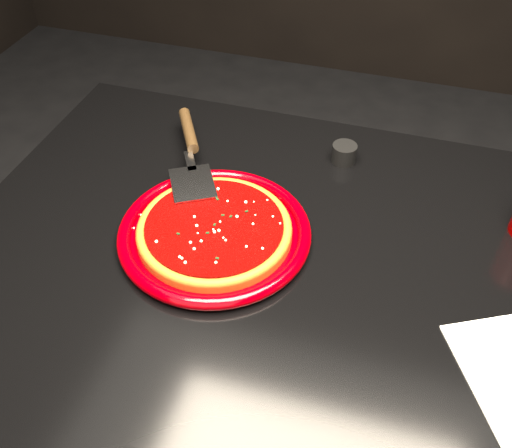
# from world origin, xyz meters

# --- Properties ---
(table) EXTENTS (1.20, 0.80, 0.75)m
(table) POSITION_xyz_m (0.00, 0.00, 0.38)
(table) COLOR black
(table) RESTS_ON floor
(plate) EXTENTS (0.34, 0.34, 0.02)m
(plate) POSITION_xyz_m (-0.19, 0.02, 0.76)
(plate) COLOR #700004
(plate) RESTS_ON table
(pizza_crust) EXTENTS (0.27, 0.27, 0.01)m
(pizza_crust) POSITION_xyz_m (-0.19, 0.02, 0.77)
(pizza_crust) COLOR brown
(pizza_crust) RESTS_ON plate
(pizza_crust_rim) EXTENTS (0.27, 0.27, 0.02)m
(pizza_crust_rim) POSITION_xyz_m (-0.19, 0.02, 0.77)
(pizza_crust_rim) COLOR brown
(pizza_crust_rim) RESTS_ON plate
(pizza_sauce) EXTENTS (0.24, 0.24, 0.01)m
(pizza_sauce) POSITION_xyz_m (-0.19, 0.02, 0.78)
(pizza_sauce) COLOR #6E0201
(pizza_sauce) RESTS_ON plate
(parmesan_dusting) EXTENTS (0.21, 0.21, 0.01)m
(parmesan_dusting) POSITION_xyz_m (-0.19, 0.02, 0.78)
(parmesan_dusting) COLOR beige
(parmesan_dusting) RESTS_ON plate
(basil_flecks) EXTENTS (0.19, 0.19, 0.00)m
(basil_flecks) POSITION_xyz_m (-0.19, 0.02, 0.78)
(basil_flecks) COLOR black
(basil_flecks) RESTS_ON plate
(pizza_server) EXTENTS (0.23, 0.31, 0.02)m
(pizza_server) POSITION_xyz_m (-0.28, 0.17, 0.79)
(pizza_server) COLOR silver
(pizza_server) RESTS_ON plate
(ramekin) EXTENTS (0.05, 0.05, 0.04)m
(ramekin) POSITION_xyz_m (-0.03, 0.28, 0.77)
(ramekin) COLOR black
(ramekin) RESTS_ON table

